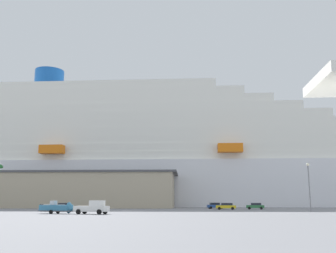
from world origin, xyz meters
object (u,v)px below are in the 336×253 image
Objects in this scene: street_lamp at (309,181)px; parked_car_white_van at (64,206)px; pickup_truck at (93,208)px; parked_car_yellow_taxi at (226,206)px; cruise_ship at (139,158)px; small_boat_on_trailer at (60,208)px; parked_car_green_wagon at (256,206)px; parked_car_blue_suv at (215,206)px.

street_lamp is 1.98× the size of parked_car_white_van.
parked_car_yellow_taxi is at bearing 55.21° from pickup_truck.
parked_car_white_van is (-8.79, -51.00, -16.87)m from cruise_ship.
pickup_truck is at bearing -124.79° from parked_car_yellow_taxi.
cruise_ship reaches higher than pickup_truck.
cruise_ship is 79.36m from small_boat_on_trailer.
small_boat_on_trailer is 46.37m from street_lamp.
small_boat_on_trailer is at bearing -89.62° from cruise_ship.
parked_car_green_wagon and parked_car_yellow_taxi have the same top height.
parked_car_blue_suv is at bearing 21.84° from parked_car_white_van.
small_boat_on_trailer is 48.80m from parked_car_blue_suv.
small_boat_on_trailer is 43.01m from parked_car_yellow_taxi.
small_boat_on_trailer is at bearing -70.71° from parked_car_white_van.
parked_car_yellow_taxi is (38.33, 5.16, 0.00)m from parked_car_white_van.
parked_car_white_van is at bearing -172.33° from parked_car_yellow_taxi.
street_lamp is (38.02, 14.69, 4.88)m from pickup_truck.
parked_car_white_van is 46.54m from parked_car_green_wagon.
parked_car_blue_suv is (27.06, -36.63, -16.87)m from cruise_ship.
parked_car_green_wagon is 8.28m from parked_car_yellow_taxi.
pickup_truck is 0.63× the size of street_lamp.
cruise_ship is 60.97× the size of parked_car_yellow_taxi.
cruise_ship is 57.08m from parked_car_yellow_taxi.
cruise_ship is 80.86m from pickup_truck.
pickup_truck reaches higher than parked_car_blue_suv.
small_boat_on_trailer is 28.15m from parked_car_white_van.
parked_car_white_van is (-15.39, 27.85, -0.21)m from pickup_truck.
pickup_truck is at bearing -61.08° from parked_car_white_van.
pickup_truck is 31.82m from parked_car_white_van.
street_lamp reaches higher than parked_car_white_van.
parked_car_white_van is 38.63m from parked_car_blue_suv.
parked_car_blue_suv is at bearing 64.14° from pickup_truck.
parked_car_blue_suv is (20.47, 42.22, -0.21)m from pickup_truck.
parked_car_white_van is at bearing -158.16° from parked_car_blue_suv.
cruise_ship is 63.57× the size of parked_car_white_van.
street_lamp is at bearing -50.55° from parked_car_yellow_taxi.
pickup_truck reaches higher than small_boat_on_trailer.
cruise_ship is at bearing 122.80° from parked_car_yellow_taxi.
small_boat_on_trailer is at bearing 168.17° from pickup_truck.
small_boat_on_trailer is 0.80× the size of street_lamp.
pickup_truck is 1.28× the size of parked_car_blue_suv.
street_lamp is at bearing -57.48° from parked_car_blue_suv.
pickup_truck is 1.29× the size of parked_car_green_wagon.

